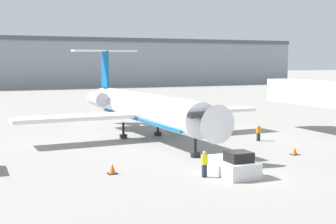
{
  "coord_description": "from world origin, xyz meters",
  "views": [
    {
      "loc": [
        -17.35,
        -26.59,
        7.92
      ],
      "look_at": [
        0.0,
        13.45,
        3.17
      ],
      "focal_mm": 50.0,
      "sensor_mm": 36.0,
      "label": 1
    }
  ],
  "objects": [
    {
      "name": "airplane_main",
      "position": [
        -0.63,
        18.35,
        3.18
      ],
      "size": [
        26.46,
        27.84,
        9.31
      ],
      "color": "white",
      "rests_on": "ground"
    },
    {
      "name": "traffic_cone_left",
      "position": [
        -8.1,
        4.64,
        0.36
      ],
      "size": [
        0.66,
        0.66,
        0.76
      ],
      "color": "black",
      "rests_on": "ground"
    },
    {
      "name": "jet_bridge",
      "position": [
        17.32,
        12.41,
        4.46
      ],
      "size": [
        3.2,
        15.16,
        6.19
      ],
      "color": "#2D2D33",
      "rests_on": "ground"
    },
    {
      "name": "worker_by_wing",
      "position": [
        9.24,
        12.08,
        0.86
      ],
      "size": [
        0.4,
        0.24,
        1.65
      ],
      "color": "#232838",
      "rests_on": "ground"
    },
    {
      "name": "traffic_cone_right",
      "position": [
        8.1,
        5.04,
        0.31
      ],
      "size": [
        0.66,
        0.66,
        0.64
      ],
      "color": "black",
      "rests_on": "ground"
    },
    {
      "name": "worker_near_tug",
      "position": [
        -2.59,
        1.2,
        0.97
      ],
      "size": [
        0.4,
        0.26,
        1.84
      ],
      "color": "#232838",
      "rests_on": "ground"
    },
    {
      "name": "pushback_tug",
      "position": [
        -0.51,
        1.03,
        0.67
      ],
      "size": [
        2.31,
        4.24,
        1.81
      ],
      "color": "silver",
      "rests_on": "ground"
    },
    {
      "name": "terminal_building",
      "position": [
        0.0,
        120.0,
        7.58
      ],
      "size": [
        180.0,
        16.8,
        15.1
      ],
      "color": "#8C939E",
      "rests_on": "ground"
    },
    {
      "name": "ground_plane",
      "position": [
        0.0,
        0.0,
        0.0
      ],
      "size": [
        600.0,
        600.0,
        0.0
      ],
      "primitive_type": "plane",
      "color": "gray"
    }
  ]
}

